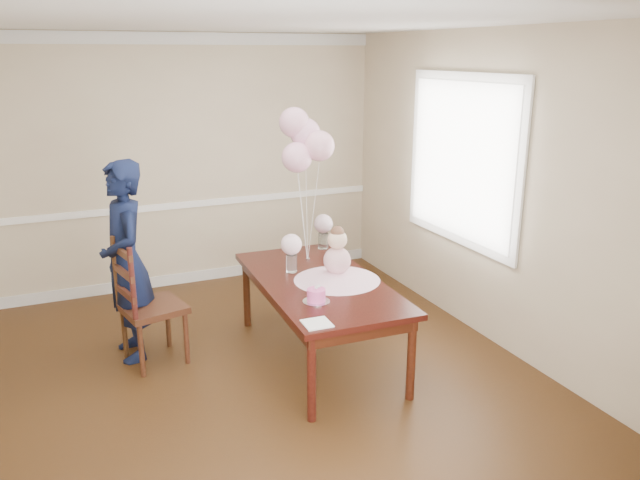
{
  "coord_description": "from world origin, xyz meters",
  "views": [
    {
      "loc": [
        -1.22,
        -4.16,
        2.49
      ],
      "look_at": [
        0.69,
        0.23,
        1.05
      ],
      "focal_mm": 35.0,
      "sensor_mm": 36.0,
      "label": 1
    }
  ],
  "objects_px": {
    "birthday_cake": "(316,295)",
    "dining_chair_seat": "(153,308)",
    "woman": "(126,262)",
    "dining_table_top": "(319,283)"
  },
  "relations": [
    {
      "from": "dining_chair_seat",
      "to": "woman",
      "type": "relative_size",
      "value": 0.28
    },
    {
      "from": "birthday_cake",
      "to": "woman",
      "type": "relative_size",
      "value": 0.08
    },
    {
      "from": "dining_table_top",
      "to": "dining_chair_seat",
      "type": "height_order",
      "value": "dining_table_top"
    },
    {
      "from": "woman",
      "to": "dining_chair_seat",
      "type": "bearing_deg",
      "value": 34.2
    },
    {
      "from": "dining_table_top",
      "to": "woman",
      "type": "distance_m",
      "value": 1.6
    },
    {
      "from": "birthday_cake",
      "to": "dining_chair_seat",
      "type": "relative_size",
      "value": 0.3
    },
    {
      "from": "birthday_cake",
      "to": "woman",
      "type": "height_order",
      "value": "woman"
    },
    {
      "from": "birthday_cake",
      "to": "dining_chair_seat",
      "type": "height_order",
      "value": "birthday_cake"
    },
    {
      "from": "dining_table_top",
      "to": "woman",
      "type": "bearing_deg",
      "value": 156.27
    },
    {
      "from": "dining_table_top",
      "to": "dining_chair_seat",
      "type": "distance_m",
      "value": 1.38
    }
  ]
}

